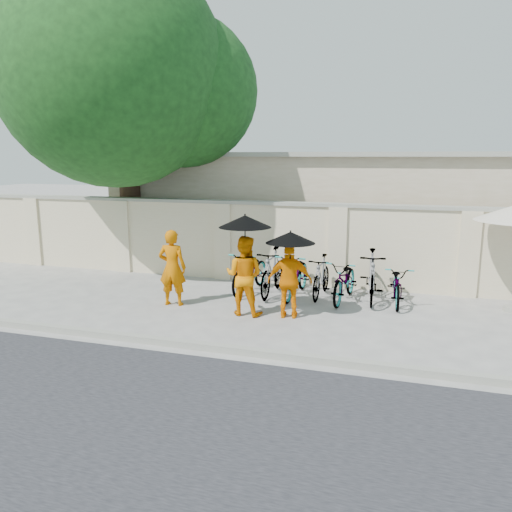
# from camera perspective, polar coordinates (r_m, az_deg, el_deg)

# --- Properties ---
(ground) EXTENTS (80.00, 80.00, 0.00)m
(ground) POSITION_cam_1_polar(r_m,az_deg,el_deg) (10.26, -4.53, -6.94)
(ground) COLOR #ABA8A1
(kerb) EXTENTS (40.00, 0.16, 0.12)m
(kerb) POSITION_cam_1_polar(r_m,az_deg,el_deg) (8.77, -8.64, -9.85)
(kerb) COLOR gray
(kerb) RESTS_ON ground
(compound_wall) EXTENTS (20.00, 0.30, 2.00)m
(compound_wall) POSITION_cam_1_polar(r_m,az_deg,el_deg) (12.72, 4.89, 1.29)
(compound_wall) COLOR beige
(compound_wall) RESTS_ON ground
(building_behind) EXTENTS (14.00, 6.00, 3.20)m
(building_behind) POSITION_cam_1_polar(r_m,az_deg,el_deg) (16.21, 11.24, 5.42)
(building_behind) COLOR beige
(building_behind) RESTS_ON ground
(shade_tree) EXTENTS (6.70, 6.20, 8.20)m
(shade_tree) POSITION_cam_1_polar(r_m,az_deg,el_deg) (14.17, -14.85, 18.63)
(shade_tree) COLOR #452E20
(shade_tree) RESTS_ON ground
(monk_left) EXTENTS (0.65, 0.47, 1.67)m
(monk_left) POSITION_cam_1_polar(r_m,az_deg,el_deg) (10.98, -9.55, -1.32)
(monk_left) COLOR #C66200
(monk_left) RESTS_ON ground
(monk_center) EXTENTS (0.82, 0.66, 1.64)m
(monk_center) POSITION_cam_1_polar(r_m,az_deg,el_deg) (10.18, -1.36, -2.25)
(monk_center) COLOR orange
(monk_center) RESTS_ON ground
(parasol_center) EXTENTS (1.05, 1.05, 1.14)m
(parasol_center) POSITION_cam_1_polar(r_m,az_deg,el_deg) (9.89, -1.27, 3.99)
(parasol_center) COLOR black
(parasol_center) RESTS_ON ground
(monk_right) EXTENTS (0.94, 0.50, 1.53)m
(monk_right) POSITION_cam_1_polar(r_m,az_deg,el_deg) (10.01, 3.88, -2.85)
(monk_right) COLOR orange
(monk_right) RESTS_ON ground
(parasol_right) EXTENTS (0.98, 0.98, 0.90)m
(parasol_right) POSITION_cam_1_polar(r_m,az_deg,el_deg) (9.75, 3.96, 2.13)
(parasol_right) COLOR black
(parasol_right) RESTS_ON ground
(bike_0) EXTENTS (0.88, 1.96, 0.99)m
(bike_0) POSITION_cam_1_polar(r_m,az_deg,el_deg) (11.96, -0.62, -1.78)
(bike_0) COLOR gray
(bike_0) RESTS_ON ground
(bike_1) EXTENTS (0.53, 1.84, 1.10)m
(bike_1) POSITION_cam_1_polar(r_m,az_deg,el_deg) (11.69, 1.87, -1.83)
(bike_1) COLOR gray
(bike_1) RESTS_ON ground
(bike_2) EXTENTS (0.78, 2.00, 1.04)m
(bike_2) POSITION_cam_1_polar(r_m,az_deg,el_deg) (11.60, 4.62, -2.12)
(bike_2) COLOR gray
(bike_2) RESTS_ON ground
(bike_3) EXTENTS (0.54, 1.63, 0.97)m
(bike_3) POSITION_cam_1_polar(r_m,az_deg,el_deg) (11.61, 7.47, -2.34)
(bike_3) COLOR gray
(bike_3) RESTS_ON ground
(bike_4) EXTENTS (0.83, 1.89, 0.96)m
(bike_4) POSITION_cam_1_polar(r_m,az_deg,el_deg) (11.38, 10.14, -2.74)
(bike_4) COLOR gray
(bike_4) RESTS_ON ground
(bike_5) EXTENTS (0.70, 1.95, 1.15)m
(bike_5) POSITION_cam_1_polar(r_m,az_deg,el_deg) (11.48, 13.08, -2.24)
(bike_5) COLOR gray
(bike_5) RESTS_ON ground
(bike_6) EXTENTS (0.71, 1.73, 0.89)m
(bike_6) POSITION_cam_1_polar(r_m,az_deg,el_deg) (11.41, 15.86, -3.14)
(bike_6) COLOR gray
(bike_6) RESTS_ON ground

